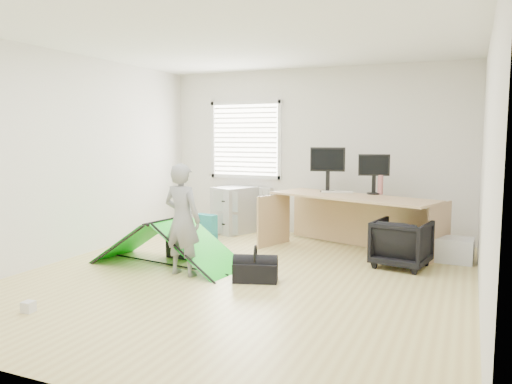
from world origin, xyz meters
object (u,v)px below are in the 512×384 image
at_px(thermos, 380,185).
at_px(person, 182,220).
at_px(duffel_bag, 255,272).
at_px(storage_crate, 451,249).
at_px(desk, 351,224).
at_px(monitor_left, 328,176).
at_px(office_chair, 401,243).
at_px(kite, 167,243).
at_px(laptop_bag, 180,247).
at_px(filing_cabinet, 235,210).
at_px(monitor_right, 374,180).

height_order(thermos, person, person).
bearing_deg(person, duffel_bag, -168.99).
bearing_deg(storage_crate, person, -146.04).
relative_size(desk, monitor_left, 4.63).
bearing_deg(office_chair, desk, -23.95).
xyz_separation_m(office_chair, duffel_bag, (-1.42, -1.29, -0.19)).
xyz_separation_m(kite, laptop_bag, (-0.05, 0.38, -0.14)).
xyz_separation_m(filing_cabinet, laptop_bag, (0.10, -1.88, -0.24)).
bearing_deg(thermos, kite, -139.71).
xyz_separation_m(monitor_left, laptop_bag, (-1.58, -1.55, -0.89)).
bearing_deg(monitor_right, thermos, -12.28).
bearing_deg(office_chair, person, 41.59).
bearing_deg(filing_cabinet, office_chair, 1.43).
height_order(filing_cabinet, monitor_left, monitor_left).
bearing_deg(thermos, person, -130.21).
bearing_deg(monitor_left, filing_cabinet, 156.23).
xyz_separation_m(thermos, person, (-1.89, -2.23, -0.28)).
height_order(monitor_left, office_chair, monitor_left).
bearing_deg(person, monitor_right, -123.72).
distance_m(monitor_left, storage_crate, 1.97).
relative_size(filing_cabinet, person, 0.59).
bearing_deg(person, kite, -29.57).
bearing_deg(laptop_bag, thermos, 40.52).
relative_size(thermos, office_chair, 0.42).
distance_m(desk, monitor_left, 0.83).
bearing_deg(storage_crate, duffel_bag, -137.04).
distance_m(person, duffel_bag, 1.05).
bearing_deg(kite, monitor_right, 49.77).
bearing_deg(person, filing_cabinet, -72.43).
xyz_separation_m(monitor_left, monitor_right, (0.67, 0.01, -0.03)).
bearing_deg(thermos, laptop_bag, -146.26).
distance_m(thermos, laptop_bag, 2.93).
height_order(desk, thermos, thermos).
bearing_deg(monitor_right, duffel_bag, -130.72).
height_order(monitor_left, storage_crate, monitor_left).
distance_m(monitor_right, duffel_bag, 2.48).
height_order(person, storage_crate, person).
xyz_separation_m(desk, office_chair, (0.75, -0.52, -0.10)).
xyz_separation_m(filing_cabinet, duffel_bag, (1.44, -2.45, -0.28)).
relative_size(thermos, duffel_bag, 0.56).
bearing_deg(duffel_bag, desk, 51.96).
height_order(monitor_left, laptop_bag, monitor_left).
distance_m(laptop_bag, duffel_bag, 1.46).
relative_size(desk, thermos, 8.46).
bearing_deg(duffel_bag, thermos, 47.20).
height_order(thermos, duffel_bag, thermos).
xyz_separation_m(desk, kite, (-1.96, -1.61, -0.11)).
xyz_separation_m(person, storage_crate, (2.86, 1.93, -0.50)).
xyz_separation_m(monitor_right, person, (-1.80, -2.22, -0.35)).
distance_m(office_chair, storage_crate, 0.79).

